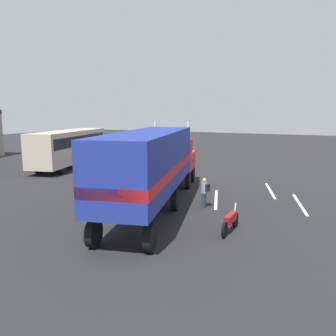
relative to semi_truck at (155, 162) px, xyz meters
name	(u,v)px	position (x,y,z in m)	size (l,w,h in m)	color
ground_plane	(183,183)	(6.33, 1.14, -2.52)	(120.00, 120.00, 0.00)	#232326
lane_stripe_near	(216,199)	(3.21, -2.36, -2.52)	(4.40, 0.16, 0.01)	silver
lane_stripe_mid	(270,190)	(6.85, -4.90, -2.52)	(4.40, 0.16, 0.01)	silver
lane_stripe_far	(300,204)	(4.25, -6.90, -2.52)	(4.40, 0.16, 0.01)	silver
semi_truck	(155,162)	(0.00, 0.00, 0.00)	(14.31, 6.13, 4.50)	red
person_bystander	(204,192)	(1.24, -2.33, -1.63)	(0.34, 0.46, 1.63)	#2D3347
parked_bus	(70,145)	(8.48, 13.73, -0.46)	(11.28, 5.48, 3.40)	#BFB29E
motorcycle	(230,221)	(-1.64, -4.56, -2.04)	(2.11, 0.28, 1.12)	black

